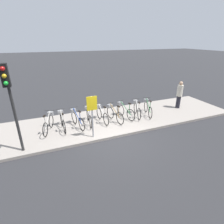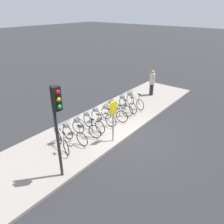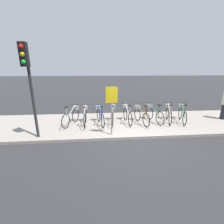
{
  "view_description": "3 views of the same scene",
  "coord_description": "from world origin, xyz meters",
  "px_view_note": "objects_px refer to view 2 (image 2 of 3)",
  "views": [
    {
      "loc": [
        -2.63,
        -6.28,
        4.17
      ],
      "look_at": [
        0.06,
        0.41,
        1.13
      ],
      "focal_mm": 28.0,
      "sensor_mm": 36.0,
      "label": 1
    },
    {
      "loc": [
        -7.31,
        -4.78,
        5.52
      ],
      "look_at": [
        0.61,
        1.55,
        0.59
      ],
      "focal_mm": 35.0,
      "sensor_mm": 36.0,
      "label": 2
    },
    {
      "loc": [
        -1.35,
        -5.18,
        2.63
      ],
      "look_at": [
        -0.82,
        0.9,
        0.89
      ],
      "focal_mm": 24.0,
      "sensor_mm": 36.0,
      "label": 3
    }
  ],
  "objects_px": {
    "pedestrian": "(152,82)",
    "traffic_light": "(57,115)",
    "parked_bicycle_1": "(73,133)",
    "parked_bicycle_8": "(134,100)",
    "parked_bicycle_6": "(118,108)",
    "parked_bicycle_0": "(61,139)",
    "parked_bicycle_4": "(102,116)",
    "sign_post": "(113,115)",
    "parked_bicycle_3": "(92,121)",
    "parked_bicycle_7": "(127,103)",
    "parked_bicycle_5": "(112,113)",
    "parked_bicycle_2": "(84,127)"
  },
  "relations": [
    {
      "from": "parked_bicycle_3",
      "to": "parked_bicycle_6",
      "type": "distance_m",
      "value": 2.01
    },
    {
      "from": "parked_bicycle_0",
      "to": "parked_bicycle_3",
      "type": "distance_m",
      "value": 1.95
    },
    {
      "from": "traffic_light",
      "to": "parked_bicycle_3",
      "type": "bearing_deg",
      "value": 26.0
    },
    {
      "from": "parked_bicycle_1",
      "to": "pedestrian",
      "type": "bearing_deg",
      "value": 1.06
    },
    {
      "from": "parked_bicycle_1",
      "to": "traffic_light",
      "type": "bearing_deg",
      "value": -140.9
    },
    {
      "from": "parked_bicycle_6",
      "to": "traffic_light",
      "type": "height_order",
      "value": "traffic_light"
    },
    {
      "from": "traffic_light",
      "to": "parked_bicycle_0",
      "type": "bearing_deg",
      "value": 52.76
    },
    {
      "from": "parked_bicycle_4",
      "to": "parked_bicycle_6",
      "type": "relative_size",
      "value": 1.02
    },
    {
      "from": "parked_bicycle_5",
      "to": "traffic_light",
      "type": "relative_size",
      "value": 0.46
    },
    {
      "from": "parked_bicycle_5",
      "to": "pedestrian",
      "type": "xyz_separation_m",
      "value": [
        4.46,
        0.22,
        0.46
      ]
    },
    {
      "from": "parked_bicycle_2",
      "to": "parked_bicycle_3",
      "type": "relative_size",
      "value": 0.99
    },
    {
      "from": "parked_bicycle_0",
      "to": "parked_bicycle_6",
      "type": "distance_m",
      "value": 3.96
    },
    {
      "from": "sign_post",
      "to": "pedestrian",
      "type": "bearing_deg",
      "value": 13.76
    },
    {
      "from": "parked_bicycle_4",
      "to": "parked_bicycle_5",
      "type": "height_order",
      "value": "same"
    },
    {
      "from": "parked_bicycle_7",
      "to": "parked_bicycle_6",
      "type": "bearing_deg",
      "value": 175.62
    },
    {
      "from": "parked_bicycle_5",
      "to": "parked_bicycle_8",
      "type": "bearing_deg",
      "value": 1.43
    },
    {
      "from": "parked_bicycle_3",
      "to": "parked_bicycle_7",
      "type": "distance_m",
      "value": 2.76
    },
    {
      "from": "parked_bicycle_7",
      "to": "traffic_light",
      "type": "bearing_deg",
      "value": -166.34
    },
    {
      "from": "parked_bicycle_1",
      "to": "parked_bicycle_4",
      "type": "bearing_deg",
      "value": 2.49
    },
    {
      "from": "parked_bicycle_2",
      "to": "traffic_light",
      "type": "xyz_separation_m",
      "value": [
        -2.39,
        -1.37,
        1.99
      ]
    },
    {
      "from": "parked_bicycle_8",
      "to": "pedestrian",
      "type": "distance_m",
      "value": 2.4
    },
    {
      "from": "pedestrian",
      "to": "parked_bicycle_1",
      "type": "bearing_deg",
      "value": -178.94
    },
    {
      "from": "parked_bicycle_1",
      "to": "parked_bicycle_3",
      "type": "bearing_deg",
      "value": 4.03
    },
    {
      "from": "pedestrian",
      "to": "parked_bicycle_6",
      "type": "bearing_deg",
      "value": -179.23
    },
    {
      "from": "parked_bicycle_4",
      "to": "sign_post",
      "type": "bearing_deg",
      "value": -121.8
    },
    {
      "from": "parked_bicycle_2",
      "to": "traffic_light",
      "type": "distance_m",
      "value": 3.4
    },
    {
      "from": "parked_bicycle_1",
      "to": "sign_post",
      "type": "bearing_deg",
      "value": -49.42
    },
    {
      "from": "parked_bicycle_4",
      "to": "parked_bicycle_8",
      "type": "height_order",
      "value": "same"
    },
    {
      "from": "parked_bicycle_6",
      "to": "sign_post",
      "type": "xyz_separation_m",
      "value": [
        -2.2,
        -1.41,
        0.87
      ]
    },
    {
      "from": "parked_bicycle_7",
      "to": "parked_bicycle_8",
      "type": "height_order",
      "value": "same"
    },
    {
      "from": "parked_bicycle_4",
      "to": "pedestrian",
      "type": "relative_size",
      "value": 0.92
    },
    {
      "from": "parked_bicycle_4",
      "to": "parked_bicycle_7",
      "type": "xyz_separation_m",
      "value": [
        2.07,
        -0.06,
        0.0
      ]
    },
    {
      "from": "parked_bicycle_0",
      "to": "sign_post",
      "type": "xyz_separation_m",
      "value": [
        1.76,
        -1.37,
        0.87
      ]
    },
    {
      "from": "sign_post",
      "to": "parked_bicycle_4",
      "type": "bearing_deg",
      "value": 58.2
    },
    {
      "from": "traffic_light",
      "to": "parked_bicycle_4",
      "type": "bearing_deg",
      "value": 21.57
    },
    {
      "from": "parked_bicycle_1",
      "to": "parked_bicycle_8",
      "type": "xyz_separation_m",
      "value": [
        4.76,
        -0.03,
        0.0
      ]
    },
    {
      "from": "parked_bicycle_2",
      "to": "parked_bicycle_3",
      "type": "xyz_separation_m",
      "value": [
        0.63,
        0.1,
        0.0
      ]
    },
    {
      "from": "parked_bicycle_0",
      "to": "parked_bicycle_4",
      "type": "bearing_deg",
      "value": 1.03
    },
    {
      "from": "parked_bicycle_1",
      "to": "parked_bicycle_3",
      "type": "relative_size",
      "value": 1.0
    },
    {
      "from": "pedestrian",
      "to": "traffic_light",
      "type": "xyz_separation_m",
      "value": [
        -8.81,
        -1.51,
        1.53
      ]
    },
    {
      "from": "parked_bicycle_4",
      "to": "parked_bicycle_7",
      "type": "bearing_deg",
      "value": -1.79
    },
    {
      "from": "parked_bicycle_5",
      "to": "parked_bicycle_8",
      "type": "relative_size",
      "value": 1.02
    },
    {
      "from": "parked_bicycle_0",
      "to": "parked_bicycle_1",
      "type": "bearing_deg",
      "value": -3.73
    },
    {
      "from": "parked_bicycle_2",
      "to": "parked_bicycle_8",
      "type": "height_order",
      "value": "same"
    },
    {
      "from": "parked_bicycle_2",
      "to": "pedestrian",
      "type": "xyz_separation_m",
      "value": [
        6.41,
        0.14,
        0.46
      ]
    },
    {
      "from": "parked_bicycle_6",
      "to": "parked_bicycle_8",
      "type": "bearing_deg",
      "value": -4.5
    },
    {
      "from": "parked_bicycle_0",
      "to": "parked_bicycle_4",
      "type": "height_order",
      "value": "same"
    },
    {
      "from": "parked_bicycle_0",
      "to": "parked_bicycle_5",
      "type": "bearing_deg",
      "value": -2.18
    },
    {
      "from": "pedestrian",
      "to": "parked_bicycle_3",
      "type": "bearing_deg",
      "value": -179.62
    },
    {
      "from": "parked_bicycle_3",
      "to": "parked_bicycle_8",
      "type": "height_order",
      "value": "same"
    }
  ]
}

